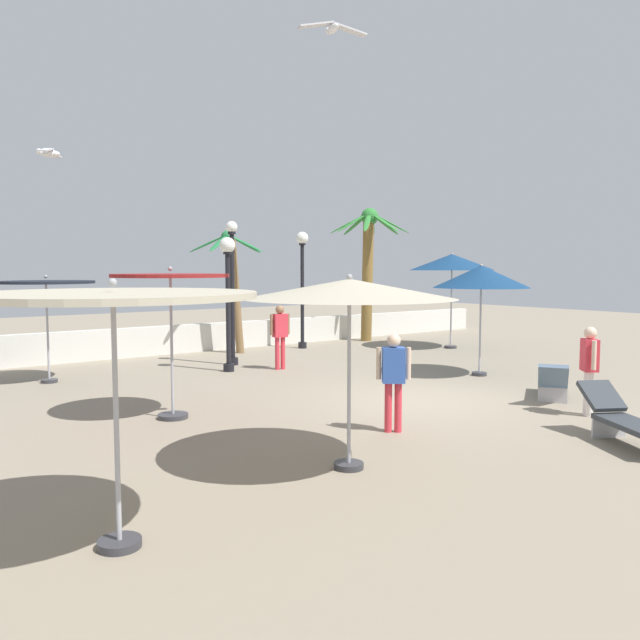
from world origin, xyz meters
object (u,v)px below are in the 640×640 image
lamp_post_1 (228,284)px  lamp_post_3 (302,272)px  seagull_1 (332,29)px  palm_tree_1 (368,257)px  guest_1 (589,362)px  patio_umbrella_2 (481,277)px  lounge_chair_0 (553,380)px  seagull_0 (49,153)px  patio_umbrella_4 (171,289)px  guest_2 (280,330)px  lounge_chair_1 (625,419)px  lamp_post_0 (232,284)px  palm_tree_0 (233,275)px  patio_umbrella_0 (46,287)px  patio_umbrella_5 (349,290)px  patio_umbrella_3 (113,305)px  guest_0 (394,373)px  patio_umbrella_1 (452,262)px

lamp_post_1 → lamp_post_3: lamp_post_3 is taller
seagull_1 → lamp_post_1: bearing=74.0°
palm_tree_1 → guest_1: 12.42m
patio_umbrella_2 → lounge_chair_0: (-1.07, -2.72, -2.04)m
lounge_chair_0 → seagull_0: size_ratio=2.01×
patio_umbrella_4 → guest_2: size_ratio=1.59×
lounge_chair_1 → seagull_1: seagull_1 is taller
lamp_post_0 → seagull_1: bearing=-108.5°
patio_umbrella_4 → palm_tree_0: palm_tree_0 is taller
patio_umbrella_0 → lamp_post_1: (4.12, -1.10, 0.04)m
lamp_post_3 → seagull_0: size_ratio=4.11×
palm_tree_0 → guest_1: (0.99, -11.18, -1.47)m
patio_umbrella_4 → patio_umbrella_5: bearing=-80.4°
palm_tree_0 → seagull_1: (-3.73, -9.69, 3.72)m
seagull_0 → palm_tree_0: bearing=41.2°
patio_umbrella_3 → patio_umbrella_2: bearing=21.8°
patio_umbrella_5 → palm_tree_1: palm_tree_1 is taller
palm_tree_1 → patio_umbrella_5: bearing=-132.3°
guest_0 → seagull_0: size_ratio=1.72×
lamp_post_0 → patio_umbrella_5: bearing=-110.0°
patio_umbrella_2 → lamp_post_0: lamp_post_0 is taller
guest_2 → palm_tree_1: bearing=30.0°
lounge_chair_1 → guest_0: (-2.26, 2.66, 0.57)m
guest_1 → lamp_post_3: bearing=82.3°
patio_umbrella_3 → palm_tree_0: size_ratio=0.70×
seagull_0 → guest_1: bearing=-33.9°
guest_1 → lamp_post_1: bearing=108.6°
patio_umbrella_1 → lamp_post_3: lamp_post_3 is taller
patio_umbrella_1 → guest_0: size_ratio=1.96×
palm_tree_0 → lounge_chair_0: bearing=-79.9°
patio_umbrella_2 → patio_umbrella_4: (-7.94, 0.37, -0.14)m
patio_umbrella_3 → palm_tree_0: palm_tree_0 is taller
patio_umbrella_0 → guest_2: size_ratio=1.48×
lounge_chair_1 → guest_2: guest_2 is taller
patio_umbrella_3 → guest_1: bearing=1.7°
lounge_chair_0 → guest_2: size_ratio=1.11×
lamp_post_0 → seagull_1: 9.00m
guest_1 → seagull_0: 10.05m
patio_umbrella_0 → seagull_1: seagull_1 is taller
patio_umbrella_5 → seagull_1: seagull_1 is taller
seagull_0 → seagull_1: (3.07, -3.74, 1.60)m
guest_0 → seagull_1: bearing=169.6°
guest_0 → seagull_1: 5.32m
patio_umbrella_1 → seagull_1: bearing=-147.2°
patio_umbrella_3 → guest_1: patio_umbrella_3 is taller
patio_umbrella_5 → lounge_chair_1: size_ratio=1.48×
lamp_post_3 → guest_2: size_ratio=2.27×
patio_umbrella_1 → seagull_0: seagull_0 is taller
patio_umbrella_1 → lamp_post_0: bearing=171.3°
lounge_chair_1 → seagull_1: size_ratio=1.79×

